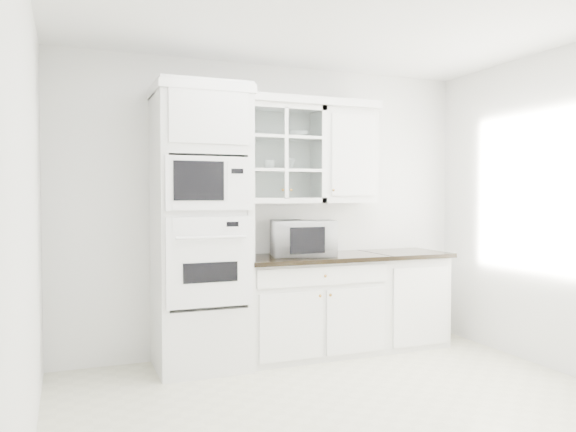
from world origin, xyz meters
name	(u,v)px	position (x,y,z in m)	size (l,w,h in m)	color
ground	(360,414)	(0.00, 0.00, 0.01)	(4.00, 3.50, 0.01)	beige
room_shell	(332,153)	(0.00, 0.43, 1.78)	(4.00, 3.50, 2.70)	white
oven_column	(201,227)	(-0.75, 1.42, 1.20)	(0.76, 0.68, 2.40)	silver
base_cabinet_run	(310,305)	(0.28, 1.45, 0.46)	(1.32, 0.67, 0.92)	silver
extra_base_cabinet	(403,297)	(1.28, 1.45, 0.46)	(0.72, 0.67, 0.92)	silver
upper_cabinet_glass	(280,154)	(0.03, 1.58, 1.85)	(0.80, 0.33, 0.90)	silver
upper_cabinet_solid	(345,156)	(0.71, 1.58, 1.85)	(0.55, 0.33, 0.90)	silver
crown_molding	(270,100)	(-0.07, 1.56, 2.33)	(2.14, 0.38, 0.07)	white
countertop_microwave	(303,238)	(0.20, 1.45, 1.08)	(0.56, 0.47, 0.33)	white
bowl_a	(260,134)	(-0.16, 1.58, 2.03)	(0.19, 0.19, 0.05)	white
bowl_b	(297,134)	(0.20, 1.58, 2.04)	(0.19, 0.19, 0.06)	white
cup_a	(269,165)	(-0.07, 1.58, 1.75)	(0.10, 0.10, 0.08)	white
cup_b	(289,164)	(0.12, 1.58, 1.76)	(0.11, 0.11, 0.10)	white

